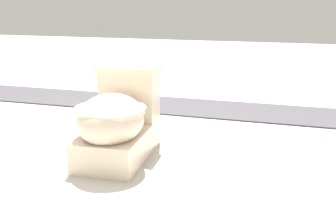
% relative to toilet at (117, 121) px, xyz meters
% --- Properties ---
extents(ground_plane, '(14.00, 14.00, 0.00)m').
position_rel_toilet_xyz_m(ground_plane, '(0.06, -0.26, -0.22)').
color(ground_plane, '#B7B2A8').
extents(gravel_strip, '(0.56, 8.00, 0.01)m').
position_rel_toilet_xyz_m(gravel_strip, '(-1.19, 0.24, -0.21)').
color(gravel_strip, '#423F44').
rests_on(gravel_strip, ground).
extents(toilet, '(0.65, 0.41, 0.52)m').
position_rel_toilet_xyz_m(toilet, '(0.00, 0.00, 0.00)').
color(toilet, beige).
rests_on(toilet, ground).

